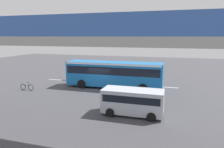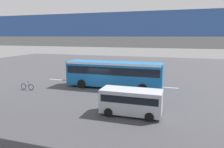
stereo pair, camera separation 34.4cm
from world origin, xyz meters
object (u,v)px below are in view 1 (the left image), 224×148
at_px(city_bus, 114,73).
at_px(traffic_sign, 77,67).
at_px(parked_van, 133,100).
at_px(bicycle_blue, 27,87).

distance_m(city_bus, traffic_sign, 7.15).
xyz_separation_m(parked_van, traffic_sign, (10.20, -11.04, 0.71)).
bearing_deg(parked_van, city_bus, -64.07).
relative_size(parked_van, traffic_sign, 1.71).
xyz_separation_m(bicycle_blue, traffic_sign, (-2.99, -7.15, 1.52)).
xyz_separation_m(parked_van, bicycle_blue, (13.19, -3.89, -0.81)).
relative_size(city_bus, parked_van, 2.40).
bearing_deg(traffic_sign, bicycle_blue, 67.29).
distance_m(parked_van, bicycle_blue, 13.78).
relative_size(parked_van, bicycle_blue, 2.71).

